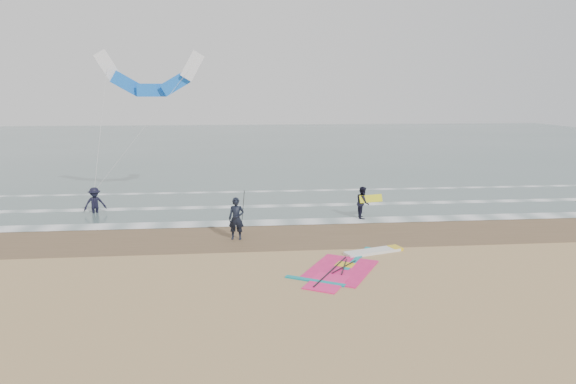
{
  "coord_description": "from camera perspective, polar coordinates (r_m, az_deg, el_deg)",
  "views": [
    {
      "loc": [
        -3.66,
        -16.79,
        6.46
      ],
      "look_at": [
        -1.49,
        5.0,
        2.2
      ],
      "focal_mm": 32.0,
      "sensor_mm": 36.0,
      "label": 1
    }
  ],
  "objects": [
    {
      "name": "held_pole",
      "position": [
        22.8,
        -5.03,
        -1.87
      ],
      "size": [
        0.17,
        0.86,
        1.82
      ],
      "color": "black",
      "rests_on": "ground"
    },
    {
      "name": "person_walking",
      "position": [
        26.91,
        8.3,
        -1.17
      ],
      "size": [
        0.73,
        0.89,
        1.68
      ],
      "primitive_type": "imported",
      "rotation": [
        0.0,
        0.0,
        1.45
      ],
      "color": "black",
      "rests_on": "ground"
    },
    {
      "name": "person_standing",
      "position": [
        22.9,
        -5.76,
        -2.97
      ],
      "size": [
        0.76,
        0.56,
        1.9
      ],
      "primitive_type": "imported",
      "rotation": [
        0.0,
        0.0,
        -0.16
      ],
      "color": "black",
      "rests_on": "ground"
    },
    {
      "name": "carried_kiteboard",
      "position": [
        26.87,
        9.19,
        -0.73
      ],
      "size": [
        1.3,
        0.51,
        0.39
      ],
      "color": "yellow",
      "rests_on": "ground"
    },
    {
      "name": "surf_kite",
      "position": [
        31.43,
        -15.04,
        12.13
      ],
      "size": [
        6.25,
        3.39,
        7.69
      ],
      "color": "white",
      "rests_on": "ground"
    },
    {
      "name": "sea_water",
      "position": [
        65.21,
        -2.45,
        5.33
      ],
      "size": [
        120.0,
        80.0,
        0.02
      ],
      "primitive_type": "cube",
      "color": "#47605E",
      "rests_on": "ground"
    },
    {
      "name": "wet_sand_band",
      "position": [
        23.97,
        3.33,
        -4.64
      ],
      "size": [
        120.0,
        5.0,
        0.01
      ],
      "primitive_type": "cube",
      "color": "brown",
      "rests_on": "ground"
    },
    {
      "name": "foam_waterline",
      "position": [
        28.22,
        1.92,
        -2.17
      ],
      "size": [
        120.0,
        9.15,
        0.02
      ],
      "color": "white",
      "rests_on": "ground"
    },
    {
      "name": "windsurf_rig",
      "position": [
        19.81,
        6.98,
        -8.01
      ],
      "size": [
        5.2,
        4.92,
        0.13
      ],
      "color": "white",
      "rests_on": "ground"
    },
    {
      "name": "person_wading",
      "position": [
        29.55,
        -20.7,
        -0.57
      ],
      "size": [
        1.33,
        1.07,
        1.79
      ],
      "primitive_type": "imported",
      "rotation": [
        0.0,
        0.0,
        0.41
      ],
      "color": "black",
      "rests_on": "ground"
    },
    {
      "name": "ground",
      "position": [
        18.36,
        6.28,
        -9.66
      ],
      "size": [
        120.0,
        120.0,
        0.0
      ],
      "primitive_type": "plane",
      "color": "tan",
      "rests_on": "ground"
    }
  ]
}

